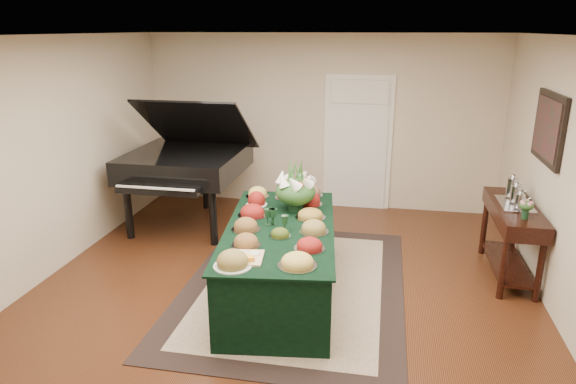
% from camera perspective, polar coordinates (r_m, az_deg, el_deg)
% --- Properties ---
extents(ground, '(6.00, 6.00, 0.00)m').
position_cam_1_polar(ground, '(5.77, -0.57, -10.89)').
color(ground, black).
rests_on(ground, ground).
extents(area_rug, '(2.41, 3.37, 0.01)m').
position_cam_1_polar(area_rug, '(5.86, 0.70, -10.31)').
color(area_rug, black).
rests_on(area_rug, ground).
extents(kitchen_doorway, '(1.05, 0.07, 2.10)m').
position_cam_1_polar(kitchen_doorway, '(8.13, 7.74, 5.23)').
color(kitchen_doorway, silver).
rests_on(kitchen_doorway, ground).
extents(buffet_table, '(1.39, 2.48, 0.79)m').
position_cam_1_polar(buffet_table, '(5.53, -0.86, -7.60)').
color(buffet_table, black).
rests_on(buffet_table, ground).
extents(food_platters, '(1.15, 2.40, 0.13)m').
position_cam_1_polar(food_platters, '(5.42, -0.96, -3.09)').
color(food_platters, '#B8B9C1').
rests_on(food_platters, buffet_table).
extents(cutting_board, '(0.36, 0.36, 0.10)m').
position_cam_1_polar(cutting_board, '(4.66, -4.81, -6.91)').
color(cutting_board, tan).
rests_on(cutting_board, buffet_table).
extents(green_goblets, '(0.29, 0.25, 0.18)m').
position_cam_1_polar(green_goblets, '(5.34, -1.52, -2.94)').
color(green_goblets, '#14321C').
rests_on(green_goblets, buffet_table).
extents(floral_centerpiece, '(0.47, 0.47, 0.47)m').
position_cam_1_polar(floral_centerpiece, '(5.76, 0.84, 0.61)').
color(floral_centerpiece, '#14321C').
rests_on(floral_centerpiece, buffet_table).
extents(grand_piano, '(1.67, 1.88, 1.87)m').
position_cam_1_polar(grand_piano, '(7.44, -11.22, 3.33)').
color(grand_piano, black).
rests_on(grand_piano, ground).
extents(wicker_basket, '(0.36, 0.36, 0.22)m').
position_cam_1_polar(wicker_basket, '(7.21, -4.73, -3.90)').
color(wicker_basket, '#A68343').
rests_on(wicker_basket, ground).
extents(mahogany_sideboard, '(0.45, 1.40, 0.86)m').
position_cam_1_polar(mahogany_sideboard, '(6.37, 23.71, -3.00)').
color(mahogany_sideboard, black).
rests_on(mahogany_sideboard, ground).
extents(tea_service, '(0.34, 0.58, 0.30)m').
position_cam_1_polar(tea_service, '(6.33, 23.95, -0.19)').
color(tea_service, '#B8B9C1').
rests_on(tea_service, mahogany_sideboard).
extents(pink_bouquet, '(0.16, 0.16, 0.21)m').
position_cam_1_polar(pink_bouquet, '(5.87, 24.96, -1.45)').
color(pink_bouquet, '#14321C').
rests_on(pink_bouquet, mahogany_sideboard).
extents(wall_painting, '(0.05, 0.95, 0.75)m').
position_cam_1_polar(wall_painting, '(6.16, 26.97, 6.35)').
color(wall_painting, black).
rests_on(wall_painting, ground).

